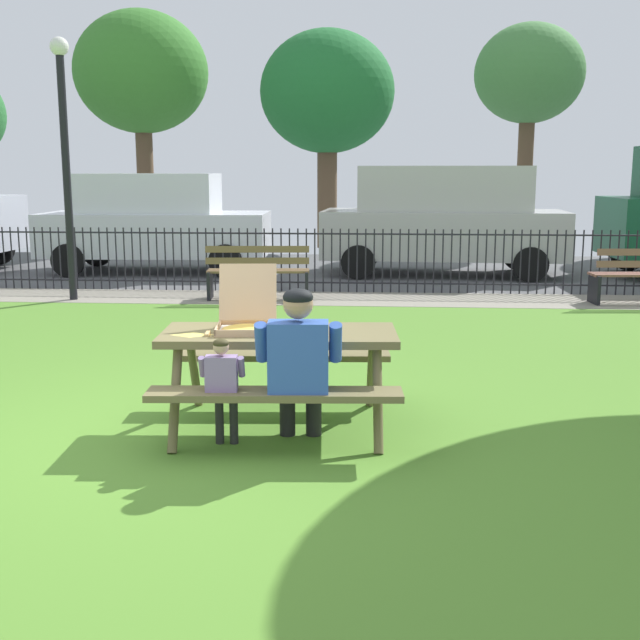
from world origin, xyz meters
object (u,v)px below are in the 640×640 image
object	(u,v)px
pizza_slice_on_table	(195,334)
lamp_post_walkway	(65,142)
child_at_table	(223,382)
far_tree_midleft	(141,74)
adult_at_table	(299,361)
pizza_box_open	(247,318)
parked_car_right	(443,218)
park_bench_center	(258,273)
picnic_table_foreground	(279,353)
far_tree_center	(327,94)
far_tree_midright	(529,77)
parked_car_center	(155,221)

from	to	relation	value
pizza_slice_on_table	lamp_post_walkway	distance (m)	7.27
child_at_table	pizza_slice_on_table	bearing A→B (deg)	127.06
far_tree_midleft	adult_at_table	bearing A→B (deg)	-70.00
pizza_box_open	parked_car_right	bearing A→B (deg)	76.72
park_bench_center	pizza_box_open	bearing A→B (deg)	-82.11
picnic_table_foreground	adult_at_table	size ratio (longest dim) A/B	1.59
park_bench_center	lamp_post_walkway	size ratio (longest dim) A/B	0.41
pizza_box_open	far_tree_midleft	xyz separation A→B (m)	(-5.17, 14.91, 3.59)
adult_at_table	park_bench_center	size ratio (longest dim) A/B	0.73
picnic_table_foreground	park_bench_center	distance (m)	6.39
parked_car_right	far_tree_center	distance (m)	6.63
far_tree_midleft	far_tree_midright	distance (m)	9.87
pizza_slice_on_table	far_tree_center	world-z (taller)	far_tree_center
adult_at_table	far_tree_midright	distance (m)	16.44
pizza_box_open	far_tree_midleft	bearing A→B (deg)	109.11
picnic_table_foreground	pizza_box_open	bearing A→B (deg)	168.98
adult_at_table	parked_car_right	size ratio (longest dim) A/B	0.25
child_at_table	far_tree_center	bearing A→B (deg)	91.00
picnic_table_foreground	pizza_box_open	distance (m)	0.37
picnic_table_foreground	parked_car_right	world-z (taller)	parked_car_right
picnic_table_foreground	far_tree_midleft	distance (m)	16.38
parked_car_right	far_tree_center	bearing A→B (deg)	115.67
parked_car_right	child_at_table	bearing A→B (deg)	-102.94
picnic_table_foreground	pizza_box_open	size ratio (longest dim) A/B	3.28
pizza_box_open	parked_car_center	world-z (taller)	parked_car_center
child_at_table	park_bench_center	world-z (taller)	park_bench_center
parked_car_right	adult_at_table	bearing A→B (deg)	-100.09
picnic_table_foreground	far_tree_center	distance (m)	15.34
park_bench_center	far_tree_midleft	bearing A→B (deg)	116.38
child_at_table	adult_at_table	bearing A→B (deg)	6.81
pizza_slice_on_table	far_tree_midright	size ratio (longest dim) A/B	0.05
pizza_box_open	far_tree_midright	distance (m)	16.01
pizza_box_open	lamp_post_walkway	world-z (taller)	lamp_post_walkway
parked_car_center	far_tree_midright	distance (m)	10.30
lamp_post_walkway	parked_car_center	size ratio (longest dim) A/B	0.88
picnic_table_foreground	far_tree_center	bearing A→B (deg)	92.32
adult_at_table	park_bench_center	distance (m)	6.91
park_bench_center	far_tree_midleft	size ratio (longest dim) A/B	0.27
adult_at_table	lamp_post_walkway	distance (m)	7.97
child_at_table	picnic_table_foreground	bearing A→B (deg)	58.75
pizza_box_open	parked_car_center	bearing A→B (deg)	109.77
far_tree_midright	child_at_table	bearing A→B (deg)	-107.12
pizza_box_open	pizza_slice_on_table	distance (m)	0.44
far_tree_midleft	far_tree_midright	size ratio (longest dim) A/B	1.08
picnic_table_foreground	park_bench_center	bearing A→B (deg)	100.12
child_at_table	far_tree_midleft	world-z (taller)	far_tree_midleft
parked_car_center	picnic_table_foreground	bearing A→B (deg)	-68.97
parked_car_center	lamp_post_walkway	bearing A→B (deg)	-95.47
park_bench_center	lamp_post_walkway	world-z (taller)	lamp_post_walkway
picnic_table_foreground	adult_at_table	world-z (taller)	adult_at_table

